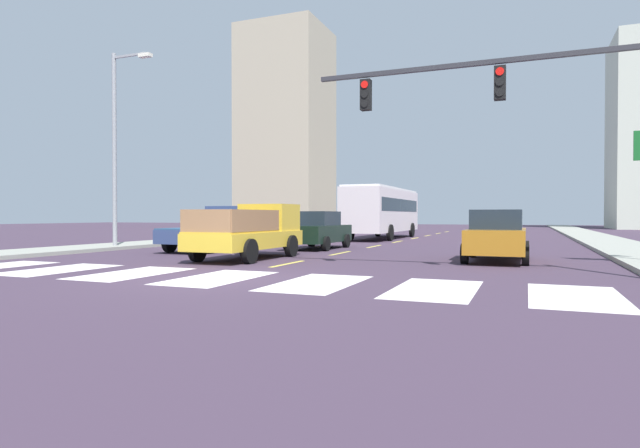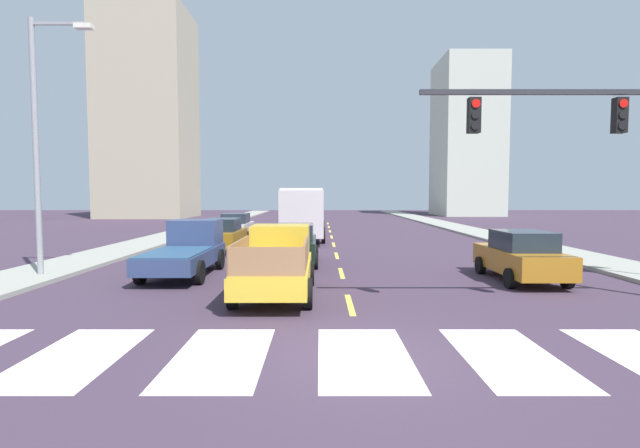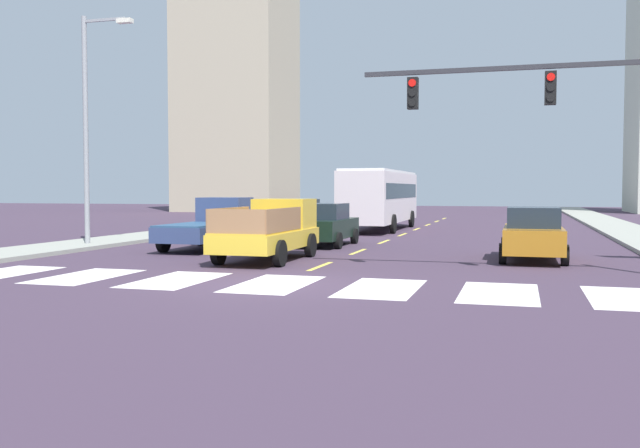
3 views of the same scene
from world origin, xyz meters
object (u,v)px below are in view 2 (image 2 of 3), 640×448
(pickup_dark, at_px, (190,249))
(streetlight_left, at_px, (43,137))
(city_bus, at_px, (307,210))
(sedan_mid, at_px, (226,235))
(sedan_near_right, at_px, (524,256))
(sedan_near_left, at_px, (238,226))
(sedan_far, at_px, (297,244))
(pickup_stakebed, at_px, (280,262))

(pickup_dark, bearing_deg, streetlight_left, -170.15)
(city_bus, height_order, sedan_mid, city_bus)
(sedan_near_right, height_order, sedan_near_left, same)
(pickup_dark, relative_size, sedan_far, 1.18)
(sedan_mid, distance_m, streetlight_left, 9.99)
(sedan_far, height_order, sedan_near_left, same)
(sedan_far, distance_m, sedan_mid, 6.00)
(pickup_dark, distance_m, sedan_near_right, 11.93)
(pickup_dark, height_order, city_bus, city_bus)
(pickup_stakebed, relative_size, streetlight_left, 0.58)
(sedan_near_right, bearing_deg, city_bus, 115.64)
(pickup_stakebed, bearing_deg, sedan_far, 88.56)
(city_bus, distance_m, sedan_near_left, 4.65)
(pickup_stakebed, bearing_deg, city_bus, 89.74)
(pickup_dark, bearing_deg, sedan_far, 30.39)
(sedan_far, distance_m, sedan_near_left, 11.87)
(sedan_near_right, xyz_separation_m, streetlight_left, (-16.63, 0.45, 4.11))
(city_bus, distance_m, sedan_near_right, 17.13)
(pickup_dark, height_order, streetlight_left, streetlight_left)
(pickup_dark, distance_m, sedan_near_left, 13.39)
(pickup_dark, xyz_separation_m, city_bus, (3.90, 13.76, 1.03))
(city_bus, bearing_deg, pickup_stakebed, -92.52)
(pickup_stakebed, relative_size, sedan_mid, 1.18)
(sedan_mid, bearing_deg, streetlight_left, -120.55)
(pickup_stakebed, xyz_separation_m, sedan_near_left, (-4.27, 16.71, -0.08))
(sedan_far, relative_size, sedan_near_left, 1.00)
(pickup_stakebed, height_order, pickup_dark, same)
(sedan_far, distance_m, sedan_near_right, 8.83)
(sedan_far, distance_m, streetlight_left, 10.12)
(sedan_far, height_order, sedan_mid, same)
(pickup_stakebed, relative_size, sedan_near_left, 1.18)
(sedan_far, height_order, streetlight_left, streetlight_left)
(pickup_dark, bearing_deg, sedan_near_right, -7.83)
(pickup_dark, xyz_separation_m, sedan_far, (3.86, 2.37, -0.06))
(pickup_stakebed, distance_m, sedan_far, 5.71)
(sedan_near_left, bearing_deg, pickup_dark, -86.00)
(pickup_dark, bearing_deg, city_bus, 72.98)
(sedan_far, relative_size, sedan_near_right, 1.00)
(sedan_near_right, bearing_deg, pickup_dark, 171.30)
(sedan_far, bearing_deg, city_bus, 89.88)
(pickup_dark, bearing_deg, sedan_mid, 89.64)
(pickup_dark, relative_size, streetlight_left, 0.58)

